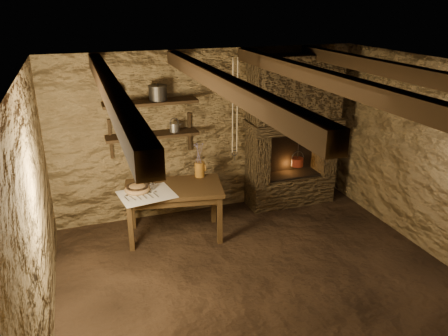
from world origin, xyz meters
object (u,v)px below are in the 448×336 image
object	(u,v)px
red_pot	(297,161)
stoneware_jug	(200,162)
wooden_bowl	(137,189)
iron_stockpot	(158,94)
work_table	(174,209)

from	to	relation	value
red_pot	stoneware_jug	bearing A→B (deg)	-174.26
stoneware_jug	red_pot	distance (m)	1.63
stoneware_jug	wooden_bowl	distance (m)	0.95
wooden_bowl	iron_stockpot	distance (m)	1.29
stoneware_jug	iron_stockpot	world-z (taller)	iron_stockpot
stoneware_jug	red_pot	size ratio (longest dim) A/B	0.89
wooden_bowl	iron_stockpot	xyz separation A→B (m)	(0.43, 0.53, 1.10)
iron_stockpot	red_pot	size ratio (longest dim) A/B	0.45
stoneware_jug	work_table	bearing A→B (deg)	-160.62
stoneware_jug	red_pot	xyz separation A→B (m)	(1.61, 0.16, -0.24)
wooden_bowl	iron_stockpot	bearing A→B (deg)	51.05
red_pot	wooden_bowl	bearing A→B (deg)	-170.76
iron_stockpot	wooden_bowl	bearing A→B (deg)	-128.95
iron_stockpot	stoneware_jug	bearing A→B (deg)	-30.71
wooden_bowl	red_pot	size ratio (longest dim) A/B	0.61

